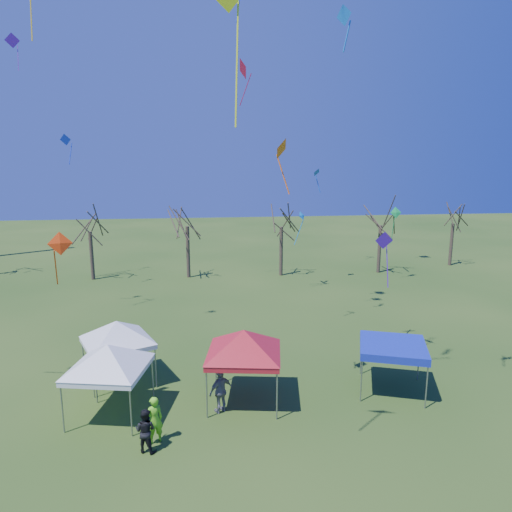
# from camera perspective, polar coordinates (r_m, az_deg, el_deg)

# --- Properties ---
(ground) EXTENTS (140.00, 140.00, 0.00)m
(ground) POSITION_cam_1_polar(r_m,az_deg,el_deg) (19.07, -2.19, -20.62)
(ground) COLOR #274817
(ground) RESTS_ON ground
(tree_1) EXTENTS (3.42, 3.42, 7.54)m
(tree_1) POSITION_cam_1_polar(r_m,az_deg,el_deg) (42.03, -20.19, 4.92)
(tree_1) COLOR #3D2D21
(tree_1) RESTS_ON ground
(tree_2) EXTENTS (3.71, 3.71, 8.18)m
(tree_2) POSITION_cam_1_polar(r_m,az_deg,el_deg) (40.66, -8.66, 6.00)
(tree_2) COLOR #3D2D21
(tree_2) RESTS_ON ground
(tree_3) EXTENTS (3.59, 3.59, 7.91)m
(tree_3) POSITION_cam_1_polar(r_m,az_deg,el_deg) (41.00, 3.21, 5.86)
(tree_3) COLOR #3D2D21
(tree_3) RESTS_ON ground
(tree_4) EXTENTS (3.58, 3.58, 7.89)m
(tree_4) POSITION_cam_1_polar(r_m,az_deg,el_deg) (43.61, 15.43, 5.78)
(tree_4) COLOR #3D2D21
(tree_4) RESTS_ON ground
(tree_5) EXTENTS (3.39, 3.39, 7.46)m
(tree_5) POSITION_cam_1_polar(r_m,az_deg,el_deg) (49.23, 23.55, 5.47)
(tree_5) COLOR #3D2D21
(tree_5) RESTS_ON ground
(tent_white_west) EXTENTS (3.96, 3.96, 3.57)m
(tent_white_west) POSITION_cam_1_polar(r_m,az_deg,el_deg) (19.40, -18.08, -11.04)
(tent_white_west) COLOR gray
(tent_white_west) RESTS_ON ground
(tent_white_mid) EXTENTS (3.74, 3.74, 3.53)m
(tent_white_mid) POSITION_cam_1_polar(r_m,az_deg,el_deg) (22.06, -17.05, -8.29)
(tent_white_mid) COLOR gray
(tent_white_mid) RESTS_ON ground
(tent_red) EXTENTS (4.21, 4.21, 3.76)m
(tent_red) POSITION_cam_1_polar(r_m,az_deg,el_deg) (19.51, -1.53, -9.83)
(tent_red) COLOR gray
(tent_red) RESTS_ON ground
(tent_blue) EXTENTS (3.64, 3.64, 2.24)m
(tent_blue) POSITION_cam_1_polar(r_m,az_deg,el_deg) (21.65, 16.73, -10.91)
(tent_blue) COLOR gray
(tent_blue) RESTS_ON ground
(person_dark) EXTENTS (0.96, 0.87, 1.63)m
(person_dark) POSITION_cam_1_polar(r_m,az_deg,el_deg) (17.81, -13.66, -20.43)
(person_dark) COLOR black
(person_dark) RESTS_ON ground
(person_green) EXTENTS (0.78, 0.67, 1.82)m
(person_green) POSITION_cam_1_polar(r_m,az_deg,el_deg) (18.15, -12.61, -19.35)
(person_green) COLOR #6ED722
(person_green) RESTS_ON ground
(person_grey) EXTENTS (1.18, 0.98, 1.88)m
(person_grey) POSITION_cam_1_polar(r_m,az_deg,el_deg) (19.64, -4.43, -16.45)
(person_grey) COLOR slate
(person_grey) RESTS_ON ground
(kite_27) EXTENTS (0.86, 1.00, 2.22)m
(kite_27) POSITION_cam_1_polar(r_m,az_deg,el_deg) (18.31, 3.12, 13.15)
(kite_27) COLOR #FF660D
(kite_27) RESTS_ON ground
(kite_12) EXTENTS (1.02, 0.44, 3.18)m
(kite_12) POSITION_cam_1_polar(r_m,az_deg,el_deg) (40.73, 17.09, 5.12)
(kite_12) COLOR green
(kite_12) RESTS_ON ground
(kite_11) EXTENTS (0.91, 1.52, 3.20)m
(kite_11) POSITION_cam_1_polar(r_m,az_deg,el_deg) (33.38, -1.55, 22.35)
(kite_11) COLOR red
(kite_11) RESTS_ON ground
(kite_19) EXTENTS (0.90, 0.88, 2.03)m
(kite_19) POSITION_cam_1_polar(r_m,az_deg,el_deg) (38.32, 7.57, 10.26)
(kite_19) COLOR blue
(kite_19) RESTS_ON ground
(kite_1) EXTENTS (0.94, 0.54, 2.05)m
(kite_1) POSITION_cam_1_polar(r_m,az_deg,el_deg) (18.53, -23.32, 1.35)
(kite_1) COLOR #EB3C0C
(kite_1) RESTS_ON ground
(kite_25) EXTENTS (0.58, 0.81, 1.84)m
(kite_25) POSITION_cam_1_polar(r_m,az_deg,el_deg) (20.79, 11.01, 27.36)
(kite_25) COLOR blue
(kite_25) RESTS_ON ground
(kite_2) EXTENTS (1.14, 0.60, 2.80)m
(kite_2) POSITION_cam_1_polar(r_m,az_deg,el_deg) (42.93, -28.16, 22.62)
(kite_2) COLOR #6E1BC2
(kite_2) RESTS_ON ground
(kite_22) EXTENTS (1.03, 1.03, 2.75)m
(kite_22) POSITION_cam_1_polar(r_m,az_deg,el_deg) (36.88, 5.73, 4.88)
(kite_22) COLOR #1691F1
(kite_22) RESTS_ON ground
(kite_13) EXTENTS (0.94, 0.67, 2.29)m
(kite_13) POSITION_cam_1_polar(r_m,az_deg,el_deg) (38.15, -22.68, 13.22)
(kite_13) COLOR #132ED2
(kite_13) RESTS_ON ground
(kite_17) EXTENTS (1.01, 0.60, 3.13)m
(kite_17) POSITION_cam_1_polar(r_m,az_deg,el_deg) (25.92, 15.70, 1.77)
(kite_17) COLOR #5B1AB6
(kite_17) RESTS_ON ground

